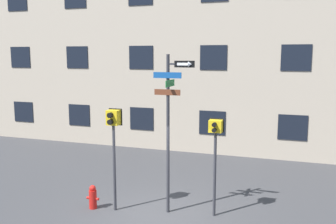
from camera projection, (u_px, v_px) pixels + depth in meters
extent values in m
plane|color=#38383A|center=(157.00, 218.00, 10.33)|extent=(60.00, 60.00, 0.00)
cube|color=black|center=(24.00, 112.00, 20.04)|extent=(1.19, 0.03, 1.07)
cube|color=black|center=(79.00, 115.00, 18.95)|extent=(1.19, 0.03, 1.07)
cube|color=black|center=(142.00, 119.00, 17.86)|extent=(1.19, 0.03, 1.07)
cube|color=black|center=(212.00, 123.00, 16.77)|extent=(1.19, 0.03, 1.07)
cube|color=black|center=(293.00, 128.00, 15.68)|extent=(1.19, 0.03, 1.07)
cube|color=black|center=(20.00, 57.00, 19.61)|extent=(1.19, 0.03, 1.07)
cube|color=black|center=(77.00, 57.00, 18.52)|extent=(1.19, 0.03, 1.07)
cube|color=black|center=(141.00, 57.00, 17.43)|extent=(1.19, 0.03, 1.07)
cube|color=black|center=(213.00, 58.00, 16.33)|extent=(1.19, 0.03, 1.07)
cube|color=black|center=(296.00, 58.00, 15.24)|extent=(1.19, 0.03, 1.07)
cube|color=black|center=(17.00, 0.00, 19.18)|extent=(1.19, 0.03, 1.07)
cylinder|color=#2D2D33|center=(168.00, 136.00, 10.39)|extent=(0.09, 0.09, 4.48)
cube|color=#2D2D33|center=(176.00, 64.00, 10.02)|extent=(0.47, 0.05, 0.05)
cube|color=#14478C|center=(167.00, 75.00, 10.09)|extent=(0.80, 0.02, 0.16)
cube|color=#196B2D|center=(170.00, 83.00, 10.16)|extent=(0.02, 0.71, 0.18)
cube|color=brown|center=(167.00, 92.00, 10.16)|extent=(0.74, 0.02, 0.16)
cube|color=black|center=(184.00, 64.00, 9.94)|extent=(0.56, 0.02, 0.18)
cube|color=white|center=(183.00, 64.00, 9.94)|extent=(0.32, 0.01, 0.07)
cone|color=white|center=(190.00, 64.00, 9.87)|extent=(0.10, 0.14, 0.14)
cylinder|color=#2D2D33|center=(114.00, 168.00, 10.68)|extent=(0.08, 0.08, 2.51)
cube|color=gold|center=(113.00, 118.00, 10.46)|extent=(0.35, 0.26, 0.42)
cube|color=black|center=(116.00, 117.00, 10.59)|extent=(0.41, 0.02, 0.48)
cylinder|color=black|center=(110.00, 115.00, 10.27)|extent=(0.15, 0.12, 0.15)
cylinder|color=black|center=(110.00, 122.00, 10.30)|extent=(0.15, 0.12, 0.15)
cylinder|color=orange|center=(111.00, 115.00, 10.32)|extent=(0.12, 0.01, 0.12)
cylinder|color=#2D2D33|center=(215.00, 174.00, 10.31)|extent=(0.08, 0.08, 2.39)
cube|color=gold|center=(216.00, 126.00, 10.11)|extent=(0.35, 0.26, 0.33)
cube|color=black|center=(217.00, 125.00, 10.24)|extent=(0.41, 0.02, 0.39)
cylinder|color=black|center=(214.00, 125.00, 9.92)|extent=(0.11, 0.12, 0.11)
cylinder|color=black|center=(214.00, 130.00, 9.94)|extent=(0.11, 0.12, 0.11)
cylinder|color=orange|center=(215.00, 124.00, 9.97)|extent=(0.09, 0.01, 0.09)
cylinder|color=red|center=(93.00, 199.00, 10.94)|extent=(0.22, 0.22, 0.55)
sphere|color=red|center=(93.00, 188.00, 10.89)|extent=(0.19, 0.19, 0.19)
cylinder|color=red|center=(88.00, 198.00, 10.98)|extent=(0.08, 0.08, 0.08)
cylinder|color=red|center=(97.00, 199.00, 10.89)|extent=(0.08, 0.08, 0.08)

